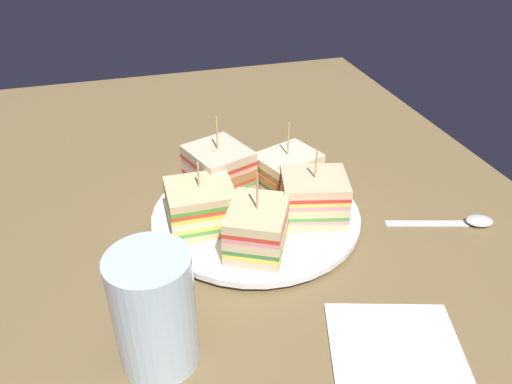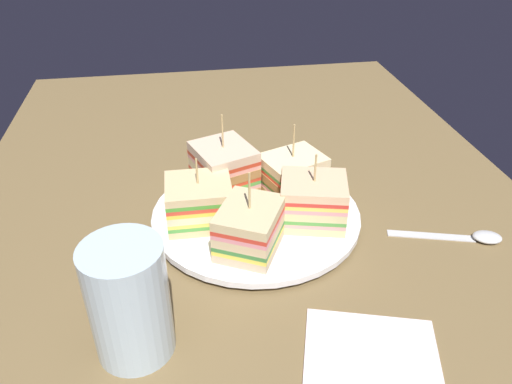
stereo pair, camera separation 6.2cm
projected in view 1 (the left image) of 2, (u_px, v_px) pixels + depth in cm
name	position (u px, v px, depth cm)	size (l,w,h in cm)	color
ground_plane	(256.00, 227.00, 64.60)	(116.55, 76.59, 1.80)	brown
plate	(256.00, 216.00, 63.63)	(26.23, 26.23, 1.46)	white
sandwich_wedge_0	(313.00, 197.00, 61.02)	(8.35, 9.20, 9.21)	#D6C683
sandwich_wedge_1	(287.00, 172.00, 66.74)	(8.49, 9.50, 9.66)	beige
sandwich_wedge_2	(219.00, 170.00, 65.90)	(9.75, 9.21, 10.79)	beige
sandwich_wedge_3	(201.00, 206.00, 59.71)	(7.07, 7.92, 8.68)	#DEB37A
sandwich_wedge_4	(257.00, 228.00, 55.94)	(9.82, 9.13, 9.93)	#CEB48E
chip_pile	(251.00, 205.00, 62.68)	(6.55, 6.61, 2.00)	#EDCA7B
spoon	(465.00, 221.00, 63.39)	(5.52, 13.50, 1.00)	silver
napkin	(397.00, 352.00, 46.39)	(12.29, 12.29, 0.50)	white
drinking_glass	(156.00, 318.00, 43.61)	(7.24, 7.24, 11.78)	silver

